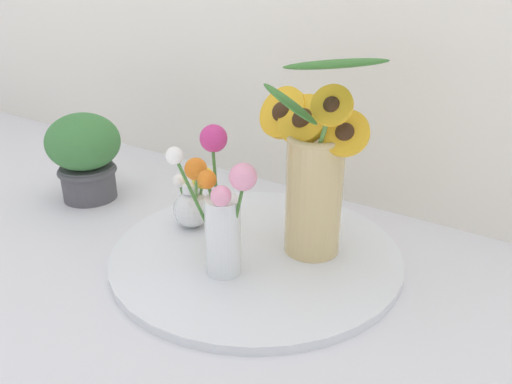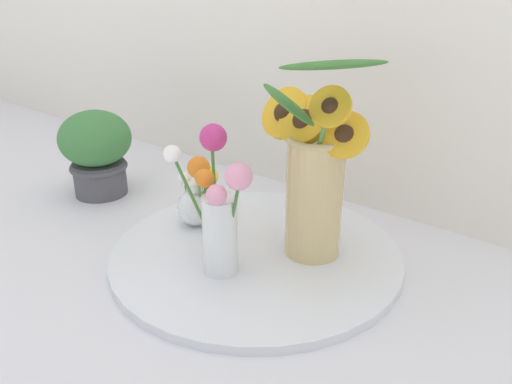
{
  "view_description": "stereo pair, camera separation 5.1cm",
  "coord_description": "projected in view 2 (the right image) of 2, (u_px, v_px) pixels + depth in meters",
  "views": [
    {
      "loc": [
        0.39,
        -0.55,
        0.45
      ],
      "look_at": [
        -0.04,
        0.07,
        0.12
      ],
      "focal_mm": 35.0,
      "sensor_mm": 36.0,
      "label": 1
    },
    {
      "loc": [
        0.43,
        -0.52,
        0.45
      ],
      "look_at": [
        -0.04,
        0.07,
        0.12
      ],
      "focal_mm": 35.0,
      "sensor_mm": 36.0,
      "label": 2
    }
  ],
  "objects": [
    {
      "name": "serving_tray",
      "position": [
        256.0,
        253.0,
        0.87
      ],
      "size": [
        0.5,
        0.5,
        0.02
      ],
      "color": "silver",
      "rests_on": "ground_plane"
    },
    {
      "name": "vase_small_center",
      "position": [
        219.0,
        210.0,
        0.77
      ],
      "size": [
        0.13,
        0.11,
        0.23
      ],
      "color": "white",
      "rests_on": "serving_tray"
    },
    {
      "name": "vase_bulb_right",
      "position": [
        197.0,
        196.0,
        0.93
      ],
      "size": [
        0.09,
        0.08,
        0.15
      ],
      "color": "white",
      "rests_on": "serving_tray"
    },
    {
      "name": "potted_plant",
      "position": [
        96.0,
        149.0,
        1.08
      ],
      "size": [
        0.15,
        0.15,
        0.19
      ],
      "color": "#4C4C51",
      "rests_on": "ground_plane"
    },
    {
      "name": "mason_jar_sunflowers",
      "position": [
        313.0,
        176.0,
        0.8
      ],
      "size": [
        0.25,
        0.18,
        0.34
      ],
      "color": "#D1B77A",
      "rests_on": "serving_tray"
    },
    {
      "name": "ground_plane",
      "position": [
        247.0,
        283.0,
        0.8
      ],
      "size": [
        6.0,
        6.0,
        0.0
      ],
      "primitive_type": "plane",
      "color": "silver"
    }
  ]
}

